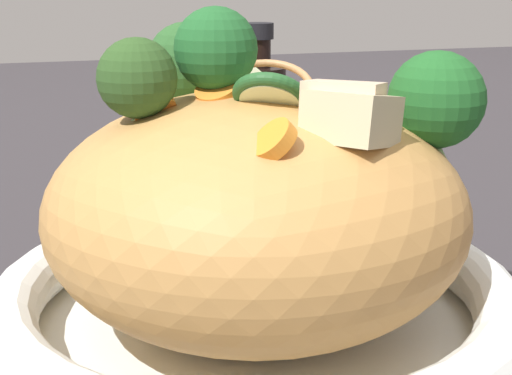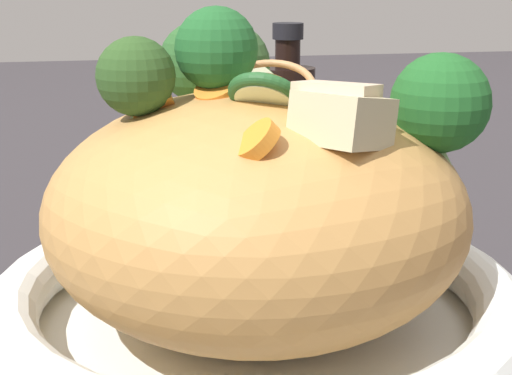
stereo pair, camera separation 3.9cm
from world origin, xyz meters
TOP-DOWN VIEW (x-y plane):
  - ground_plane at (0.00, 0.00)m, footprint 3.00×3.00m
  - serving_bowl at (0.00, 0.00)m, footprint 0.29×0.29m
  - noodle_heap at (-0.00, -0.00)m, footprint 0.22×0.22m
  - broccoli_florets at (-0.01, -0.03)m, footprint 0.21×0.17m
  - carrot_coins at (0.02, 0.00)m, footprint 0.10×0.13m
  - zucchini_slices at (-0.02, -0.03)m, footprint 0.10×0.13m
  - chicken_chunks at (-0.03, 0.05)m, footprint 0.05×0.06m
  - soy_sauce_bottle at (-0.07, -0.22)m, footprint 0.05×0.05m

SIDE VIEW (x-z plane):
  - ground_plane at x=0.00m, z-range 0.00..0.00m
  - serving_bowl at x=0.00m, z-range 0.00..0.05m
  - soy_sauce_bottle at x=-0.07m, z-range -0.01..0.15m
  - noodle_heap at x=0.00m, z-range 0.01..0.15m
  - zucchini_slices at x=-0.02m, z-range 0.12..0.16m
  - chicken_chunks at x=-0.03m, z-range 0.12..0.16m
  - carrot_coins at x=0.02m, z-range 0.12..0.16m
  - broccoli_florets at x=-0.01m, z-range 0.11..0.19m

